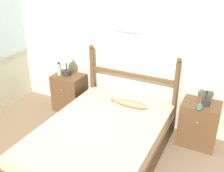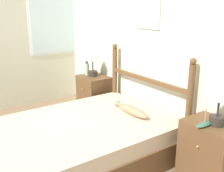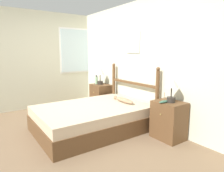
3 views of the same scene
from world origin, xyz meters
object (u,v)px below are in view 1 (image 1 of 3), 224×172
Objects in this scene: bed at (101,142)px; model_boat at (200,106)px; table_lamp_left at (66,59)px; nightstand_left at (69,92)px; fish_pillow at (130,104)px; table_lamp_right at (208,85)px; bottle at (59,69)px; nightstand_right at (199,124)px.

model_boat is (1.10, 0.75, 0.45)m from bed.
bed is 4.84× the size of table_lamp_left.
fish_pillow is (1.24, -0.21, 0.19)m from nightstand_left.
nightstand_left is 2.35m from table_lamp_right.
bed is at bearing -33.53° from bottle.
table_lamp_left is 1.00× the size of table_lamp_right.
nightstand_left and nightstand_right have the same top height.
table_lamp_left is at bearing 179.68° from table_lamp_right.
table_lamp_left is (-2.24, -0.00, 0.62)m from nightstand_right.
nightstand_left is at bearing 5.71° from table_lamp_left.
nightstand_right is 2.41m from bottle.
nightstand_left is 0.46m from bottle.
bottle reaches higher than nightstand_right.
model_boat is at bearing -3.33° from nightstand_left.
model_boat reaches higher than nightstand_left.
model_boat is at bearing -112.70° from table_lamp_right.
fish_pillow is at bearing -9.37° from table_lamp_left.
model_boat is at bearing 34.09° from bed.
bottle is (-2.37, -0.04, 0.44)m from nightstand_right.
fish_pillow is at bearing -9.60° from nightstand_left.
table_lamp_right is (2.26, -0.01, 0.62)m from nightstand_left.
table_lamp_left reaches higher than nightstand_left.
bottle is at bearing -162.11° from table_lamp_left.
nightstand_left is (-1.11, 0.87, 0.10)m from bed.
fish_pillow is (1.26, -0.21, -0.43)m from table_lamp_left.
fish_pillow is at bearing -175.23° from model_boat.
nightstand_right reaches higher than bed.
table_lamp_left is 0.23m from bottle.
nightstand_left reaches higher than bed.
nightstand_left is at bearing 180.00° from nightstand_right.
table_lamp_left is 1.90× the size of model_boat.
table_lamp_right reaches higher than bottle.
table_lamp_right is 0.74× the size of fish_pillow.
bottle is 2.36m from model_boat.
nightstand_right is at bearing 159.16° from table_lamp_right.
table_lamp_right reaches higher than fish_pillow.
table_lamp_left is 2.25m from model_boat.
bottle is at bearing -179.34° from table_lamp_right.
table_lamp_right is at bearing -0.32° from table_lamp_left.
bottle reaches higher than model_boat.
nightstand_right is 2.90× the size of model_boat.
table_lamp_left is (-0.02, -0.00, 0.62)m from nightstand_left.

